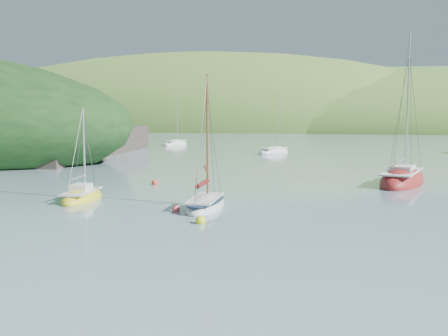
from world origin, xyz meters
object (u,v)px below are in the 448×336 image
(distant_sloop_a, at_px, (274,152))
(distant_sloop_c, at_px, (175,144))
(daysailer_white, at_px, (205,204))
(sloop_red, at_px, (402,181))
(sailboat_yellow, at_px, (82,197))

(distant_sloop_a, height_order, distant_sloop_c, distant_sloop_c)
(daysailer_white, height_order, sloop_red, sloop_red)
(daysailer_white, bearing_deg, sloop_red, 44.52)
(distant_sloop_c, bearing_deg, sailboat_yellow, -65.32)
(sloop_red, distance_m, sailboat_yellow, 23.40)
(sailboat_yellow, bearing_deg, distant_sloop_a, 73.17)
(sloop_red, xyz_separation_m, distant_sloop_a, (-14.89, 26.80, -0.06))
(daysailer_white, relative_size, sailboat_yellow, 1.29)
(distant_sloop_c, bearing_deg, sloop_red, -40.39)
(daysailer_white, xyz_separation_m, distant_sloop_a, (-3.62, 40.25, -0.03))
(daysailer_white, bearing_deg, distant_sloop_a, 89.63)
(daysailer_white, relative_size, sloop_red, 0.65)
(sloop_red, relative_size, distant_sloop_a, 1.35)
(daysailer_white, xyz_separation_m, sailboat_yellow, (-8.12, 0.35, -0.03))
(daysailer_white, distance_m, sloop_red, 17.55)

